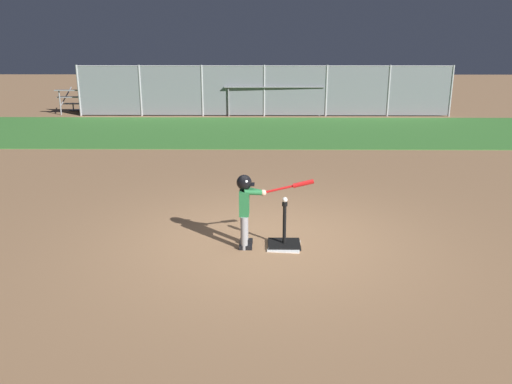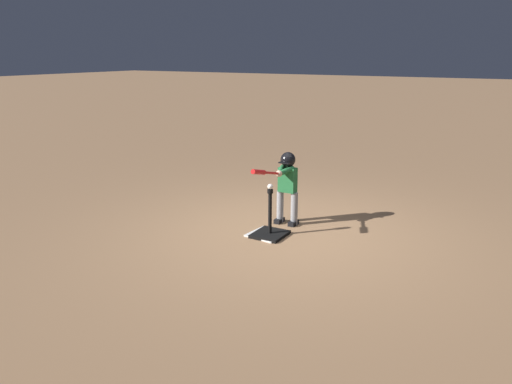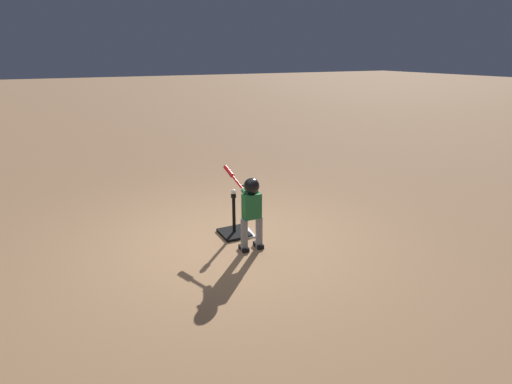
{
  "view_description": "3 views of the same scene",
  "coord_description": "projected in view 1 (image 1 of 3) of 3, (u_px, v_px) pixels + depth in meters",
  "views": [
    {
      "loc": [
        -0.09,
        -6.72,
        2.68
      ],
      "look_at": [
        -0.16,
        -0.5,
        0.87
      ],
      "focal_mm": 35.0,
      "sensor_mm": 36.0,
      "label": 1
    },
    {
      "loc": [
        5.7,
        2.73,
        2.35
      ],
      "look_at": [
        0.25,
        -0.4,
        0.58
      ],
      "focal_mm": 35.0,
      "sensor_mm": 36.0,
      "label": 2
    },
    {
      "loc": [
        -4.79,
        1.92,
        2.57
      ],
      "look_at": [
        -0.26,
        -0.32,
        0.8
      ],
      "focal_mm": 28.0,
      "sensor_mm": 36.0,
      "label": 3
    }
  ],
  "objects": [
    {
      "name": "backstop_fence",
      "position": [
        264.0,
        90.0,
        19.8
      ],
      "size": [
        14.9,
        0.08,
        2.0
      ],
      "color": "#9E9EA3",
      "rests_on": "ground_plane"
    },
    {
      "name": "baseball",
      "position": [
        285.0,
        200.0,
        6.82
      ],
      "size": [
        0.07,
        0.07,
        0.07
      ],
      "primitive_type": "sphere",
      "color": "white",
      "rests_on": "batting_tee"
    },
    {
      "name": "bleachers_far_right",
      "position": [
        273.0,
        99.0,
        20.94
      ],
      "size": [
        4.03,
        2.53,
        1.2
      ],
      "color": "gray",
      "rests_on": "ground_plane"
    },
    {
      "name": "home_plate",
      "position": [
        284.0,
        246.0,
        6.96
      ],
      "size": [
        0.49,
        0.49,
        0.02
      ],
      "primitive_type": "cube",
      "rotation": [
        0.0,
        0.0,
        -0.11
      ],
      "color": "white",
      "rests_on": "ground_plane"
    },
    {
      "name": "ground_plane",
      "position": [
        268.0,
        240.0,
        7.2
      ],
      "size": [
        90.0,
        90.0,
        0.0
      ],
      "primitive_type": "plane",
      "color": "#99704C"
    },
    {
      "name": "batting_tee",
      "position": [
        284.0,
        240.0,
        6.98
      ],
      "size": [
        0.45,
        0.41,
        0.64
      ],
      "color": "black",
      "rests_on": "ground_plane"
    },
    {
      "name": "batter_child",
      "position": [
        248.0,
        202.0,
        6.8
      ],
      "size": [
        1.05,
        0.32,
        1.03
      ],
      "color": "gray",
      "rests_on": "ground_plane"
    },
    {
      "name": "bleachers_left_center",
      "position": [
        398.0,
        102.0,
        21.2
      ],
      "size": [
        3.56,
        1.98,
        0.9
      ],
      "color": "gray",
      "rests_on": "ground_plane"
    },
    {
      "name": "grass_outfield_strip",
      "position": [
        264.0,
        131.0,
        16.57
      ],
      "size": [
        56.0,
        6.33,
        0.02
      ],
      "primitive_type": "cube",
      "color": "#3D7F33",
      "rests_on": "ground_plane"
    },
    {
      "name": "bleachers_center",
      "position": [
        109.0,
        101.0,
        20.93
      ],
      "size": [
        3.94,
        1.64,
        1.04
      ],
      "color": "gray",
      "rests_on": "ground_plane"
    }
  ]
}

